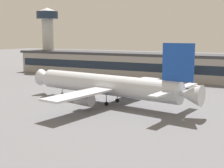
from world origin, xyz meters
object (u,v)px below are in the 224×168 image
at_px(control_tower, 48,32).
at_px(follow_me_car, 154,80).
at_px(pushback_tractor, 193,87).
at_px(airliner, 108,85).

xyz_separation_m(control_tower, follow_me_car, (70.25, -17.79, -20.34)).
height_order(pushback_tractor, follow_me_car, follow_me_car).
distance_m(control_tower, pushback_tractor, 94.29).
bearing_deg(control_tower, pushback_tractor, -16.76).
distance_m(pushback_tractor, follow_me_car, 19.93).
xyz_separation_m(airliner, pushback_tractor, (15.67, 34.95, -4.28)).
bearing_deg(pushback_tractor, follow_me_car, 153.90).
xyz_separation_m(control_tower, pushback_tractor, (88.14, -26.55, -20.38)).
bearing_deg(follow_me_car, pushback_tractor, -26.10).
height_order(airliner, pushback_tractor, airliner).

